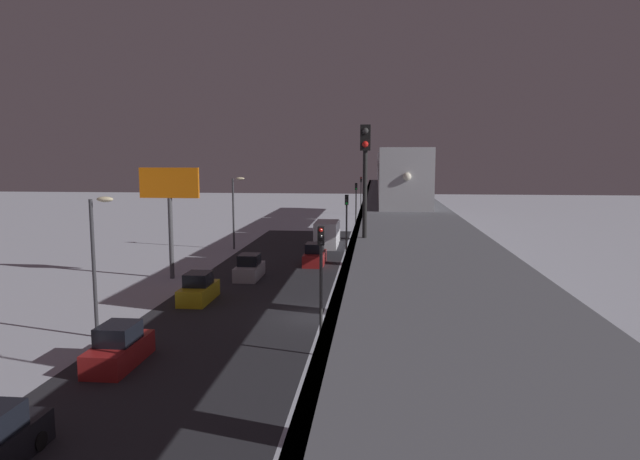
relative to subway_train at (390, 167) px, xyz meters
The scene contains 17 objects.
ground_plane 35.05m from the subway_train, 81.19° to the left, with size 240.00×240.00×0.00m, color silver.
avenue_asphalt 36.16m from the subway_train, 72.93° to the left, with size 11.00×81.76×0.01m, color #28282D.
elevated_railway 33.69m from the subway_train, 89.84° to the left, with size 5.00×81.76×6.82m.
subway_train is the anchor object (origin of this frame).
rail_signal 46.98m from the subway_train, 87.56° to the left, with size 0.36×0.41×4.00m.
sedan_yellow 34.24m from the subway_train, 66.09° to the left, with size 1.80×4.18×1.97m.
sedan_red 19.55m from the subway_train, 66.63° to the left, with size 1.80×4.23×1.97m.
sedan_red_2 45.29m from the subway_train, 72.37° to the left, with size 1.80×4.24×1.97m.
sedan_silver 26.91m from the subway_train, 62.95° to the left, with size 1.80×4.08×1.97m.
box_truck 11.29m from the subway_train, 36.98° to the left, with size 2.40×7.40×2.80m.
traffic_light_near 40.76m from the subway_train, 84.04° to the left, with size 0.32×0.44×6.40m.
traffic_light_mid 17.77m from the subway_train, 75.84° to the left, with size 0.32×0.44×6.40m.
traffic_light_far 9.22m from the subway_train, 58.69° to the right, with size 0.32×0.44×6.40m.
traffic_light_distant 31.13m from the subway_train, 82.15° to the right, with size 0.32×0.44×6.40m.
commercial_billboard 29.62m from the subway_train, 52.68° to the left, with size 4.80×0.36×8.90m.
street_lamp_near 42.08m from the subway_train, 66.99° to the left, with size 1.35×0.44×7.65m.
street_lamp_far 18.88m from the subway_train, 27.64° to the left, with size 1.35×0.44×7.65m.
Camera 1 is at (-3.60, 33.56, 9.67)m, focal length 31.91 mm.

